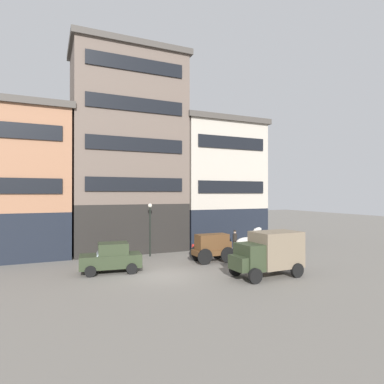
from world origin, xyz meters
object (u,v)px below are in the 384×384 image
object	(u,v)px
sedan_dark	(111,258)
streetlamp_curbside	(150,222)
draft_horse	(247,242)
delivery_truck_near	(268,252)
pedestrian_officer	(235,240)
fire_hydrant_curbside	(193,249)
cargo_wagon	(213,246)

from	to	relation	value
sedan_dark	streetlamp_curbside	distance (m)	5.69
draft_horse	delivery_truck_near	bearing A→B (deg)	-110.31
pedestrian_officer	fire_hydrant_curbside	distance (m)	3.85
cargo_wagon	streetlamp_curbside	xyz separation A→B (m)	(-3.54, 3.72, 1.52)
draft_horse	fire_hydrant_curbside	bearing A→B (deg)	134.19
pedestrian_officer	streetlamp_curbside	xyz separation A→B (m)	(-7.23, 0.76, 1.69)
pedestrian_officer	streetlamp_curbside	bearing A→B (deg)	174.00
cargo_wagon	delivery_truck_near	distance (m)	5.13
cargo_wagon	fire_hydrant_curbside	xyz separation A→B (m)	(-0.12, 3.16, -0.72)
draft_horse	sedan_dark	distance (m)	10.18
delivery_truck_near	fire_hydrant_curbside	world-z (taller)	delivery_truck_near
streetlamp_curbside	fire_hydrant_curbside	size ratio (longest dim) A/B	4.96
draft_horse	pedestrian_officer	bearing A→B (deg)	76.14
draft_horse	streetlamp_curbside	size ratio (longest dim) A/B	0.57
delivery_truck_near	pedestrian_officer	size ratio (longest dim) A/B	2.45
draft_horse	delivery_truck_near	world-z (taller)	delivery_truck_near
fire_hydrant_curbside	cargo_wagon	bearing A→B (deg)	-87.82
fire_hydrant_curbside	draft_horse	bearing A→B (deg)	-45.81
pedestrian_officer	sedan_dark	bearing A→B (deg)	-163.61
fire_hydrant_curbside	delivery_truck_near	bearing A→B (deg)	-81.52
streetlamp_curbside	fire_hydrant_curbside	distance (m)	4.13
sedan_dark	streetlamp_curbside	xyz separation A→B (m)	(3.68, 3.97, 1.76)
sedan_dark	pedestrian_officer	xyz separation A→B (m)	(10.91, 3.21, 0.07)
cargo_wagon	sedan_dark	distance (m)	7.23
cargo_wagon	fire_hydrant_curbside	distance (m)	3.24
draft_horse	sedan_dark	xyz separation A→B (m)	(-10.17, -0.24, -0.36)
cargo_wagon	pedestrian_officer	bearing A→B (deg)	38.86
delivery_truck_near	pedestrian_officer	distance (m)	8.39
pedestrian_officer	fire_hydrant_curbside	world-z (taller)	pedestrian_officer
cargo_wagon	sedan_dark	world-z (taller)	cargo_wagon
fire_hydrant_curbside	streetlamp_curbside	bearing A→B (deg)	170.60
draft_horse	delivery_truck_near	size ratio (longest dim) A/B	0.53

